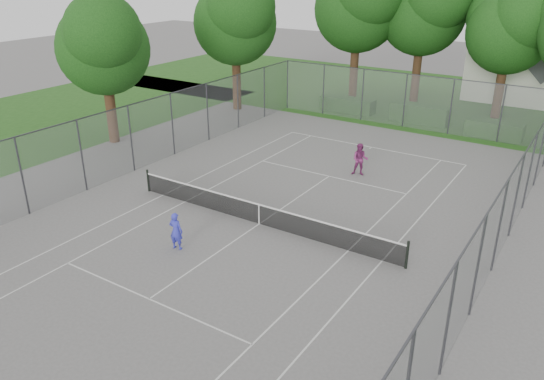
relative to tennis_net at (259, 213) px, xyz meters
The scene contains 16 objects.
ground 0.51m from the tennis_net, ahead, with size 120.00×120.00×0.00m, color slate.
grass_far 26.00m from the tennis_net, 90.00° to the left, with size 60.00×20.00×0.00m, color #204E16.
court_markings 0.50m from the tennis_net, ahead, with size 11.03×23.83×0.01m.
tennis_net is the anchor object (origin of this frame).
perimeter_fence 1.30m from the tennis_net, ahead, with size 18.08×34.08×3.52m.
tree_far_left 24.11m from the tennis_net, 105.22° to the left, with size 7.47×6.82×10.75m.
tree_far_midleft 25.05m from the tennis_net, 93.89° to the left, with size 7.29×6.65×10.47m.
tree_far_midright 23.79m from the tennis_net, 78.06° to the left, with size 6.36×5.81×9.15m.
tree_side_back 19.90m from the tennis_net, 129.04° to the left, with size 6.72×6.13×9.65m.
tree_side_front 15.26m from the tennis_net, 162.42° to the left, with size 6.06×5.54×8.72m.
hedge_left 19.15m from the tennis_net, 104.49° to the left, with size 4.01×1.20×1.00m, color #1D4516.
hedge_mid 18.57m from the tennis_net, 88.17° to the left, with size 3.91×1.12×1.23m, color #1D4516.
hedge_right 18.67m from the tennis_net, 72.49° to the left, with size 3.40×1.25×1.02m, color #1D4516.
house 29.88m from the tennis_net, 80.39° to the left, with size 7.45×5.77×9.27m.
girl_player 3.72m from the tennis_net, 113.76° to the right, with size 0.55×0.36×1.51m, color #3639CE.
woman_player 7.53m from the tennis_net, 80.81° to the left, with size 0.82×0.64×1.68m, color #802A64.
Camera 1 is at (11.24, -16.36, 10.18)m, focal length 35.00 mm.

